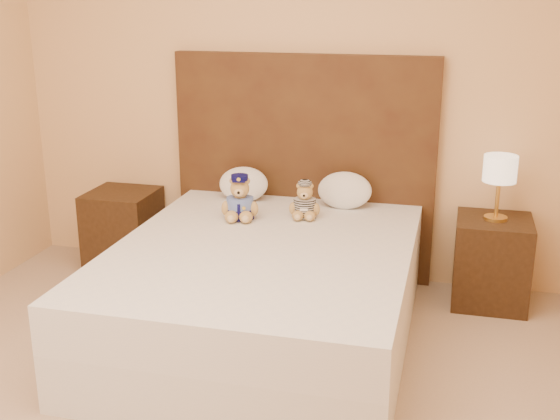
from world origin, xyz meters
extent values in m
cube|color=#E7B77E|center=(0.00, 2.25, 1.35)|extent=(4.00, 0.04, 2.70)
cube|color=white|center=(0.00, 1.20, 0.15)|extent=(1.60, 2.00, 0.30)
cube|color=white|center=(0.00, 1.20, 0.43)|extent=(1.60, 2.00, 0.25)
cube|color=#4A2F16|center=(0.00, 2.21, 0.75)|extent=(1.75, 0.08, 1.50)
cube|color=#382211|center=(-1.25, 2.00, 0.28)|extent=(0.45, 0.45, 0.55)
cube|color=#382211|center=(1.25, 2.00, 0.28)|extent=(0.45, 0.45, 0.55)
cylinder|color=gold|center=(1.25, 2.00, 0.56)|extent=(0.14, 0.14, 0.02)
cylinder|color=gold|center=(1.25, 2.00, 0.69)|extent=(0.02, 0.02, 0.26)
cylinder|color=beige|center=(1.25, 2.00, 0.87)|extent=(0.20, 0.20, 0.16)
ellipsoid|color=white|center=(-0.37, 2.03, 0.67)|extent=(0.34, 0.22, 0.24)
ellipsoid|color=white|center=(0.31, 2.03, 0.67)|extent=(0.35, 0.23, 0.25)
camera|label=1|loc=(0.98, -2.26, 1.87)|focal=45.00mm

